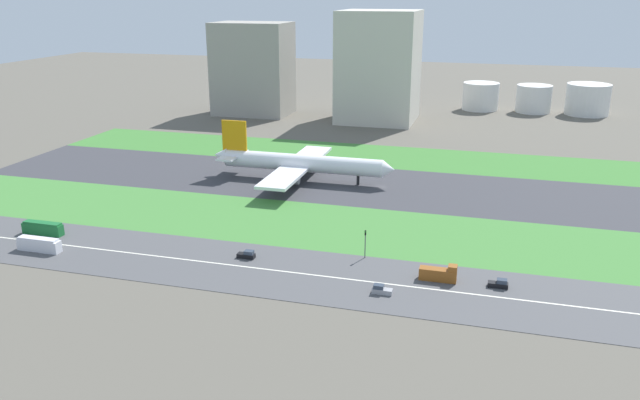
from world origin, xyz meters
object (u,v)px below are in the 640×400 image
at_px(bus_1, 43,228).
at_px(hangar_building, 379,67).
at_px(car_1, 247,255).
at_px(airliner, 298,163).
at_px(fuel_tank_east, 588,99).
at_px(car_2, 381,290).
at_px(car_0, 499,284).
at_px(bus_0, 39,244).
at_px(fuel_tank_west, 481,96).
at_px(truck_0, 439,274).
at_px(terminal_building, 253,69).
at_px(traffic_light, 365,242).
at_px(fuel_tank_centre, 534,99).

distance_m(bus_1, hangar_building, 192.36).
bearing_deg(car_1, airliner, 96.96).
distance_m(car_1, fuel_tank_east, 248.98).
bearing_deg(hangar_building, car_2, -78.97).
bearing_deg(car_2, car_0, -157.89).
xyz_separation_m(bus_0, fuel_tank_west, (99.14, 237.00, 5.60)).
height_order(bus_0, hangar_building, hangar_building).
xyz_separation_m(truck_0, car_0, (13.19, 0.00, -0.75)).
xyz_separation_m(car_1, car_0, (59.99, 0.00, 0.00)).
bearing_deg(car_0, car_1, 180.00).
relative_size(bus_1, truck_0, 1.38).
bearing_deg(truck_0, car_2, -138.80).
distance_m(airliner, truck_0, 87.64).
xyz_separation_m(car_1, truck_0, (46.80, -0.00, 0.75)).
height_order(airliner, fuel_tank_east, airliner).
bearing_deg(bus_0, car_0, -174.91).
distance_m(terminal_building, fuel_tank_west, 125.57).
bearing_deg(terminal_building, hangar_building, 0.00).
height_order(airliner, car_1, airliner).
xyz_separation_m(terminal_building, hangar_building, (67.12, 0.00, 3.23)).
relative_size(hangar_building, fuel_tank_west, 2.77).
distance_m(truck_0, bus_0, 99.51).
bearing_deg(bus_1, fuel_tank_east, 54.64).
relative_size(bus_1, car_0, 2.64).
height_order(traffic_light, fuel_tank_west, fuel_tank_west).
relative_size(terminal_building, hangar_building, 0.88).
bearing_deg(car_0, bus_0, -174.91).
xyz_separation_m(car_0, fuel_tank_west, (-13.06, 227.00, 6.49)).
bearing_deg(fuel_tank_west, car_2, -92.79).
distance_m(car_0, terminal_building, 224.33).
height_order(hangar_building, fuel_tank_west, hangar_building).
xyz_separation_m(hangar_building, fuel_tank_east, (104.08, 45.00, -18.80)).
bearing_deg(airliner, fuel_tank_west, 70.84).
distance_m(car_0, fuel_tank_west, 227.47).
xyz_separation_m(truck_0, terminal_building, (-115.96, 182.00, 22.02)).
xyz_separation_m(airliner, terminal_building, (-60.86, 114.00, 17.46)).
xyz_separation_m(bus_1, fuel_tank_east, (161.06, 227.00, 6.30)).
xyz_separation_m(car_2, car_0, (24.62, 10.00, 0.00)).
bearing_deg(truck_0, fuel_tank_west, 89.97).
height_order(car_2, car_1, same).
relative_size(car_2, hangar_building, 0.08).
distance_m(car_1, traffic_light, 29.28).
bearing_deg(car_1, car_0, 0.00).
xyz_separation_m(bus_1, hangar_building, (56.98, 182.00, 25.10)).
bearing_deg(car_1, fuel_tank_centre, 71.74).
xyz_separation_m(airliner, traffic_light, (36.27, -60.01, -1.94)).
bearing_deg(truck_0, fuel_tank_east, 76.32).
height_order(car_2, fuel_tank_west, fuel_tank_west).
height_order(car_2, bus_1, bus_1).
relative_size(bus_0, fuel_tank_centre, 0.63).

